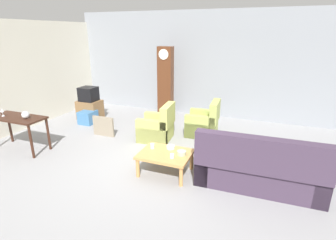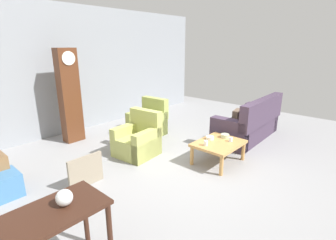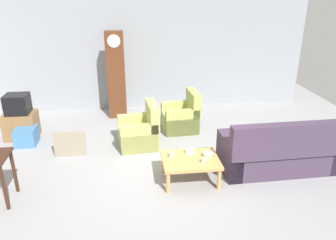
{
  "view_description": "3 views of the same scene",
  "coord_description": "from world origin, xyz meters",
  "px_view_note": "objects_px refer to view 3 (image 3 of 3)",
  "views": [
    {
      "loc": [
        2.04,
        -4.47,
        2.59
      ],
      "look_at": [
        0.26,
        0.08,
        0.92
      ],
      "focal_mm": 27.86,
      "sensor_mm": 36.0,
      "label": 1
    },
    {
      "loc": [
        -3.7,
        -2.68,
        2.25
      ],
      "look_at": [
        0.12,
        0.74,
        0.71
      ],
      "focal_mm": 27.17,
      "sensor_mm": 36.0,
      "label": 2
    },
    {
      "loc": [
        -0.59,
        -5.18,
        3.12
      ],
      "look_at": [
        0.07,
        0.29,
        0.89
      ],
      "focal_mm": 35.08,
      "sensor_mm": 36.0,
      "label": 3
    }
  ],
  "objects_px": {
    "coffee_table_wood": "(190,162)",
    "cup_white_porcelain": "(172,155)",
    "couch_floral": "(280,153)",
    "bowl_shallow_green": "(208,155)",
    "armchair_olive_near": "(140,132)",
    "framed_picture_leaning": "(70,144)",
    "tv_stand_cabinet": "(21,125)",
    "bowl_white_stacked": "(190,151)",
    "armchair_olive_far": "(182,117)",
    "grandfather_clock": "(116,75)",
    "storage_box_blue": "(26,136)",
    "cup_blue_rimmed": "(204,160)",
    "tv_crt": "(17,104)"
  },
  "relations": [
    {
      "from": "cup_white_porcelain",
      "to": "bowl_shallow_green",
      "type": "relative_size",
      "value": 0.57
    },
    {
      "from": "framed_picture_leaning",
      "to": "armchair_olive_near",
      "type": "bearing_deg",
      "value": 11.88
    },
    {
      "from": "coffee_table_wood",
      "to": "armchair_olive_far",
      "type": "bearing_deg",
      "value": 84.72
    },
    {
      "from": "tv_stand_cabinet",
      "to": "armchair_olive_far",
      "type": "bearing_deg",
      "value": -0.04
    },
    {
      "from": "coffee_table_wood",
      "to": "bowl_white_stacked",
      "type": "xyz_separation_m",
      "value": [
        0.02,
        0.22,
        0.09
      ]
    },
    {
      "from": "grandfather_clock",
      "to": "tv_stand_cabinet",
      "type": "distance_m",
      "value": 2.48
    },
    {
      "from": "tv_crt",
      "to": "armchair_olive_near",
      "type": "bearing_deg",
      "value": -15.82
    },
    {
      "from": "grandfather_clock",
      "to": "framed_picture_leaning",
      "type": "bearing_deg",
      "value": -113.59
    },
    {
      "from": "tv_stand_cabinet",
      "to": "framed_picture_leaning",
      "type": "relative_size",
      "value": 1.13
    },
    {
      "from": "couch_floral",
      "to": "framed_picture_leaning",
      "type": "xyz_separation_m",
      "value": [
        -3.87,
        1.01,
        -0.1
      ]
    },
    {
      "from": "tv_stand_cabinet",
      "to": "bowl_white_stacked",
      "type": "relative_size",
      "value": 4.24
    },
    {
      "from": "couch_floral",
      "to": "coffee_table_wood",
      "type": "xyz_separation_m",
      "value": [
        -1.67,
        -0.15,
        0.0
      ]
    },
    {
      "from": "armchair_olive_near",
      "to": "bowl_white_stacked",
      "type": "height_order",
      "value": "armchair_olive_near"
    },
    {
      "from": "tv_crt",
      "to": "cup_blue_rimmed",
      "type": "relative_size",
      "value": 6.05
    },
    {
      "from": "grandfather_clock",
      "to": "coffee_table_wood",
      "type": "bearing_deg",
      "value": -68.19
    },
    {
      "from": "framed_picture_leaning",
      "to": "bowl_shallow_green",
      "type": "height_order",
      "value": "framed_picture_leaning"
    },
    {
      "from": "tv_stand_cabinet",
      "to": "storage_box_blue",
      "type": "xyz_separation_m",
      "value": [
        0.19,
        -0.37,
        -0.1
      ]
    },
    {
      "from": "armchair_olive_near",
      "to": "tv_stand_cabinet",
      "type": "distance_m",
      "value": 2.69
    },
    {
      "from": "coffee_table_wood",
      "to": "cup_white_porcelain",
      "type": "bearing_deg",
      "value": 163.3
    },
    {
      "from": "grandfather_clock",
      "to": "couch_floral",
      "type": "bearing_deg",
      "value": -46.15
    },
    {
      "from": "tv_stand_cabinet",
      "to": "armchair_olive_near",
      "type": "bearing_deg",
      "value": -15.82
    },
    {
      "from": "framed_picture_leaning",
      "to": "cup_blue_rimmed",
      "type": "height_order",
      "value": "framed_picture_leaning"
    },
    {
      "from": "armchair_olive_near",
      "to": "armchair_olive_far",
      "type": "height_order",
      "value": "same"
    },
    {
      "from": "armchair_olive_near",
      "to": "bowl_shallow_green",
      "type": "bearing_deg",
      "value": -51.92
    },
    {
      "from": "grandfather_clock",
      "to": "cup_blue_rimmed",
      "type": "distance_m",
      "value": 3.74
    },
    {
      "from": "armchair_olive_near",
      "to": "tv_crt",
      "type": "height_order",
      "value": "tv_crt"
    },
    {
      "from": "armchair_olive_near",
      "to": "tv_stand_cabinet",
      "type": "height_order",
      "value": "armchair_olive_near"
    },
    {
      "from": "couch_floral",
      "to": "cup_white_porcelain",
      "type": "height_order",
      "value": "couch_floral"
    },
    {
      "from": "coffee_table_wood",
      "to": "framed_picture_leaning",
      "type": "relative_size",
      "value": 1.6
    },
    {
      "from": "cup_blue_rimmed",
      "to": "bowl_white_stacked",
      "type": "distance_m",
      "value": 0.4
    },
    {
      "from": "tv_crt",
      "to": "cup_white_porcelain",
      "type": "relative_size",
      "value": 4.86
    },
    {
      "from": "armchair_olive_far",
      "to": "couch_floral",
      "type": "bearing_deg",
      "value": -54.24
    },
    {
      "from": "framed_picture_leaning",
      "to": "storage_box_blue",
      "type": "xyz_separation_m",
      "value": [
        -1.0,
        0.66,
        -0.07
      ]
    },
    {
      "from": "tv_stand_cabinet",
      "to": "bowl_white_stacked",
      "type": "xyz_separation_m",
      "value": [
        3.41,
        -1.97,
        0.16
      ]
    },
    {
      "from": "couch_floral",
      "to": "tv_stand_cabinet",
      "type": "xyz_separation_m",
      "value": [
        -5.06,
        2.04,
        -0.07
      ]
    },
    {
      "from": "coffee_table_wood",
      "to": "cup_blue_rimmed",
      "type": "xyz_separation_m",
      "value": [
        0.19,
        -0.15,
        0.1
      ]
    },
    {
      "from": "bowl_white_stacked",
      "to": "tv_stand_cabinet",
      "type": "bearing_deg",
      "value": 150.02
    },
    {
      "from": "couch_floral",
      "to": "tv_crt",
      "type": "relative_size",
      "value": 4.42
    },
    {
      "from": "cup_white_porcelain",
      "to": "cup_blue_rimmed",
      "type": "distance_m",
      "value": 0.56
    },
    {
      "from": "armchair_olive_near",
      "to": "armchair_olive_far",
      "type": "relative_size",
      "value": 1.0
    },
    {
      "from": "armchair_olive_far",
      "to": "cup_blue_rimmed",
      "type": "distance_m",
      "value": 2.34
    },
    {
      "from": "grandfather_clock",
      "to": "cup_white_porcelain",
      "type": "bearing_deg",
      "value": -72.62
    },
    {
      "from": "couch_floral",
      "to": "storage_box_blue",
      "type": "relative_size",
      "value": 4.54
    },
    {
      "from": "couch_floral",
      "to": "bowl_shallow_green",
      "type": "relative_size",
      "value": 12.29
    },
    {
      "from": "coffee_table_wood",
      "to": "bowl_shallow_green",
      "type": "distance_m",
      "value": 0.32
    },
    {
      "from": "armchair_olive_far",
      "to": "cup_white_porcelain",
      "type": "distance_m",
      "value": 2.16
    },
    {
      "from": "framed_picture_leaning",
      "to": "tv_stand_cabinet",
      "type": "bearing_deg",
      "value": 139.29
    },
    {
      "from": "couch_floral",
      "to": "armchair_olive_far",
      "type": "height_order",
      "value": "couch_floral"
    },
    {
      "from": "tv_stand_cabinet",
      "to": "cup_blue_rimmed",
      "type": "distance_m",
      "value": 4.28
    },
    {
      "from": "grandfather_clock",
      "to": "cup_white_porcelain",
      "type": "height_order",
      "value": "grandfather_clock"
    }
  ]
}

